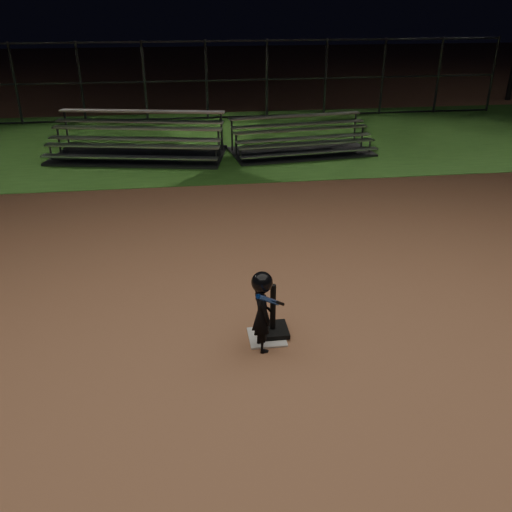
{
  "coord_description": "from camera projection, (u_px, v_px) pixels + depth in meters",
  "views": [
    {
      "loc": [
        -0.89,
        -5.55,
        3.88
      ],
      "look_at": [
        0.0,
        1.0,
        0.65
      ],
      "focal_mm": 38.14,
      "sensor_mm": 36.0,
      "label": 1
    }
  ],
  "objects": [
    {
      "name": "ground",
      "position": [
        267.0,
        338.0,
        6.75
      ],
      "size": [
        80.0,
        80.0,
        0.0
      ],
      "primitive_type": "plane",
      "color": "#9B6646",
      "rests_on": "ground"
    },
    {
      "name": "bleacher_right",
      "position": [
        301.0,
        146.0,
        14.39
      ],
      "size": [
        3.83,
        2.19,
        0.89
      ],
      "rotation": [
        0.0,
        0.0,
        0.12
      ],
      "color": "#A2A2A6",
      "rests_on": "ground"
    },
    {
      "name": "home_plate",
      "position": [
        267.0,
        337.0,
        6.75
      ],
      "size": [
        0.45,
        0.45,
        0.02
      ],
      "primitive_type": "cube",
      "color": "beige",
      "rests_on": "ground"
    },
    {
      "name": "backstop_fence",
      "position": [
        207.0,
        80.0,
        17.78
      ],
      "size": [
        20.08,
        0.08,
        2.5
      ],
      "color": "#38383D",
      "rests_on": "ground"
    },
    {
      "name": "bleacher_left",
      "position": [
        138.0,
        149.0,
        14.03
      ],
      "size": [
        4.69,
        2.95,
        1.07
      ],
      "rotation": [
        0.0,
        0.0,
        -0.2
      ],
      "color": "silver",
      "rests_on": "ground"
    },
    {
      "name": "child_batter",
      "position": [
        262.0,
        309.0,
        6.32
      ],
      "size": [
        0.42,
        0.57,
        1.03
      ],
      "rotation": [
        0.0,
        0.0,
        1.79
      ],
      "color": "black",
      "rests_on": "ground"
    },
    {
      "name": "grass_strip",
      "position": [
        214.0,
        141.0,
        15.66
      ],
      "size": [
        60.0,
        8.0,
        0.01
      ],
      "primitive_type": "cube",
      "color": "#295A1D",
      "rests_on": "ground"
    },
    {
      "name": "batting_tee",
      "position": [
        273.0,
        324.0,
        6.78
      ],
      "size": [
        0.38,
        0.38,
        0.67
      ],
      "color": "black",
      "rests_on": "home_plate"
    }
  ]
}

